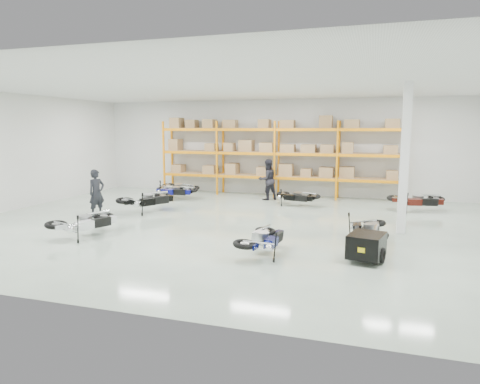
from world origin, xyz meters
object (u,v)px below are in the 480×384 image
(trailer, at_px, (366,246))
(person_back, at_px, (267,180))
(moto_back_d, at_px, (417,197))
(moto_touring_right, at_px, (368,225))
(moto_blue_centre, at_px, (264,235))
(moto_back_a, at_px, (175,188))
(moto_silver_left, at_px, (85,218))
(moto_back_c, at_px, (296,194))
(moto_black_far_left, at_px, (148,196))
(moto_back_b, at_px, (177,185))
(person_left, at_px, (97,193))

(trailer, height_order, person_back, person_back)
(moto_back_d, bearing_deg, moto_touring_right, 151.04)
(moto_blue_centre, xyz_separation_m, moto_back_d, (4.21, 7.25, 0.04))
(trailer, relative_size, moto_back_a, 0.98)
(moto_silver_left, bearing_deg, moto_touring_right, -145.65)
(moto_silver_left, height_order, moto_back_d, moto_back_d)
(moto_blue_centre, xyz_separation_m, moto_back_a, (-5.84, 7.01, -0.00))
(moto_touring_right, distance_m, moto_back_a, 9.82)
(moto_back_d, relative_size, person_back, 1.02)
(moto_back_d, height_order, person_back, person_back)
(moto_back_c, bearing_deg, moto_back_d, -74.05)
(moto_black_far_left, height_order, moto_touring_right, moto_black_far_left)
(person_back, bearing_deg, trailer, 74.99)
(moto_touring_right, height_order, trailer, moto_touring_right)
(moto_blue_centre, relative_size, moto_touring_right, 0.96)
(moto_back_b, relative_size, person_left, 1.09)
(person_back, bearing_deg, moto_silver_left, 22.63)
(moto_silver_left, distance_m, moto_back_b, 7.43)
(moto_back_b, relative_size, person_back, 1.03)
(moto_silver_left, distance_m, moto_black_far_left, 3.93)
(moto_back_d, relative_size, person_left, 1.08)
(moto_back_b, height_order, moto_back_d, moto_back_b)
(moto_touring_right, relative_size, moto_back_b, 0.96)
(person_left, bearing_deg, moto_silver_left, -129.29)
(moto_back_b, bearing_deg, moto_back_c, -77.28)
(moto_blue_centre, bearing_deg, moto_black_far_left, -29.91)
(moto_back_d, bearing_deg, moto_black_far_left, 96.39)
(moto_back_a, height_order, moto_back_c, moto_back_a)
(moto_blue_centre, height_order, moto_silver_left, moto_silver_left)
(moto_black_far_left, bearing_deg, moto_silver_left, 122.15)
(trailer, distance_m, moto_back_d, 7.27)
(moto_blue_centre, xyz_separation_m, person_back, (-1.90, 8.22, 0.38))
(moto_black_far_left, relative_size, trailer, 1.20)
(moto_blue_centre, distance_m, moto_silver_left, 5.44)
(moto_back_c, relative_size, person_back, 0.91)
(moto_touring_right, bearing_deg, moto_back_c, 117.03)
(moto_black_far_left, relative_size, moto_back_c, 1.20)
(person_left, bearing_deg, moto_black_far_left, -23.90)
(moto_back_c, distance_m, person_left, 7.77)
(moto_silver_left, relative_size, moto_black_far_left, 0.92)
(moto_touring_right, distance_m, moto_back_b, 10.31)
(moto_back_c, bearing_deg, person_back, 67.23)
(moto_black_far_left, distance_m, trailer, 8.97)
(moto_black_far_left, xyz_separation_m, person_back, (3.68, 4.09, 0.30))
(moto_back_a, xyz_separation_m, moto_back_d, (10.06, 0.24, 0.05))
(moto_back_b, xyz_separation_m, person_back, (4.13, 0.62, 0.34))
(moto_back_c, distance_m, moto_back_d, 4.63)
(moto_blue_centre, relative_size, trailer, 1.03)
(moto_touring_right, xyz_separation_m, moto_back_d, (1.74, 5.46, 0.02))
(moto_back_d, bearing_deg, person_left, 100.40)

